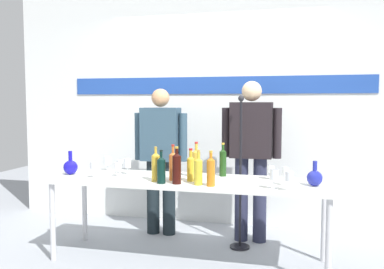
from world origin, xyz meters
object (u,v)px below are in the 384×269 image
(wine_bottle_8, at_px, (173,165))
(wine_glass_left_2, at_px, (127,163))
(decanter_blue_right, at_px, (315,178))
(microphone_stand, at_px, (240,198))
(wine_glass_left_0, at_px, (107,161))
(wine_glass_right_2, at_px, (271,169))
(presenter_right, at_px, (251,150))
(wine_bottle_1, at_px, (177,167))
(display_table, at_px, (188,185))
(wine_glass_right_1, at_px, (285,173))
(wine_bottle_5, at_px, (191,167))
(decanter_blue_left, at_px, (71,167))
(wine_bottle_3, at_px, (161,169))
(wine_bottle_4, at_px, (211,171))
(wine_bottle_2, at_px, (196,162))
(wine_bottle_7, at_px, (223,162))
(presenter_left, at_px, (161,152))
(wine_bottle_6, at_px, (198,170))
(wine_glass_right_3, at_px, (274,175))
(wine_bottle_0, at_px, (156,166))
(wine_glass_left_4, at_px, (117,167))
(wine_glass_left_1, at_px, (94,166))
(wine_glass_left_3, at_px, (120,164))
(wine_glass_right_0, at_px, (289,177))

(wine_bottle_8, xyz_separation_m, wine_glass_left_2, (-0.51, 0.18, -0.03))
(decanter_blue_right, relative_size, microphone_stand, 0.14)
(wine_glass_left_0, bearing_deg, wine_glass_right_2, -2.68)
(presenter_right, relative_size, wine_bottle_1, 5.22)
(display_table, bearing_deg, wine_glass_right_1, -5.63)
(presenter_right, xyz_separation_m, wine_bottle_5, (-0.44, -0.79, -0.08))
(display_table, bearing_deg, decanter_blue_left, -177.81)
(wine_bottle_3, bearing_deg, microphone_stand, 50.41)
(presenter_right, xyz_separation_m, wine_bottle_4, (-0.23, -0.96, -0.07))
(wine_bottle_4, distance_m, wine_glass_left_2, 0.96)
(wine_bottle_1, xyz_separation_m, wine_glass_left_2, (-0.59, 0.32, -0.04))
(wine_bottle_2, bearing_deg, wine_bottle_7, 30.86)
(presenter_right, bearing_deg, wine_glass_right_2, -66.17)
(decanter_blue_right, bearing_deg, wine_glass_right_2, 150.97)
(display_table, xyz_separation_m, presenter_left, (-0.49, 0.70, 0.20))
(wine_bottle_3, distance_m, wine_glass_right_2, 0.99)
(presenter_left, xyz_separation_m, wine_bottle_1, (0.46, -0.94, -0.01))
(wine_bottle_2, bearing_deg, wine_bottle_6, -73.46)
(decanter_blue_left, distance_m, decanter_blue_right, 2.27)
(wine_bottle_5, height_order, wine_glass_right_3, wine_bottle_5)
(wine_bottle_2, bearing_deg, wine_bottle_3, -123.36)
(wine_bottle_7, height_order, wine_glass_left_0, wine_bottle_7)
(wine_bottle_0, xyz_separation_m, wine_glass_right_3, (1.03, -0.08, -0.02))
(presenter_left, distance_m, wine_glass_right_2, 1.34)
(wine_bottle_0, distance_m, wine_bottle_3, 0.11)
(decanter_blue_left, xyz_separation_m, wine_glass_right_2, (1.89, 0.21, 0.02))
(wine_glass_right_1, bearing_deg, wine_glass_right_2, 118.67)
(wine_glass_right_3, bearing_deg, wine_glass_left_4, 171.79)
(presenter_left, relative_size, wine_glass_left_4, 12.18)
(wine_bottle_5, relative_size, wine_bottle_6, 0.98)
(wine_glass_left_1, bearing_deg, wine_glass_left_2, 48.80)
(microphone_stand, bearing_deg, wine_bottle_1, -123.22)
(wine_glass_left_1, distance_m, microphone_stand, 1.46)
(wine_glass_left_0, bearing_deg, decanter_blue_right, -8.01)
(wine_bottle_1, distance_m, wine_glass_right_2, 0.87)
(decanter_blue_left, height_order, wine_bottle_3, wine_bottle_3)
(wine_glass_left_1, bearing_deg, display_table, 11.09)
(decanter_blue_left, distance_m, presenter_right, 1.82)
(wine_glass_right_2, height_order, wine_glass_right_3, wine_glass_right_3)
(wine_glass_left_3, bearing_deg, wine_bottle_8, -19.22)
(wine_bottle_0, height_order, wine_bottle_6, wine_bottle_0)
(decanter_blue_left, bearing_deg, presenter_right, 24.20)
(wine_bottle_6, relative_size, microphone_stand, 0.19)
(wine_glass_left_4, xyz_separation_m, wine_glass_right_0, (1.58, -0.25, 0.02))
(presenter_right, bearing_deg, wine_glass_left_1, -147.19)
(wine_bottle_8, height_order, wine_glass_left_4, wine_bottle_8)
(wine_bottle_6, bearing_deg, wine_glass_left_1, 176.03)
(wine_bottle_0, height_order, wine_bottle_1, wine_bottle_1)
(wine_bottle_3, xyz_separation_m, wine_bottle_5, (0.22, 0.16, -0.00))
(wine_bottle_6, xyz_separation_m, wine_glass_right_3, (0.63, -0.02, -0.01))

